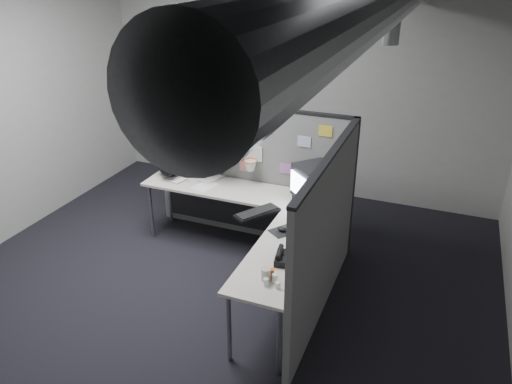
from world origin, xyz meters
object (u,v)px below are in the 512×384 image
at_px(desk, 251,213).
at_px(backpack, 169,161).
at_px(keyboard, 257,213).
at_px(monitor, 314,184).
at_px(phone, 287,258).

relative_size(desk, backpack, 5.41).
height_order(keyboard, backpack, backpack).
relative_size(monitor, phone, 2.02).
relative_size(phone, backpack, 0.61).
bearing_deg(keyboard, monitor, 33.22).
distance_m(monitor, keyboard, 0.69).
bearing_deg(phone, monitor, 94.44).
relative_size(keyboard, backpack, 1.18).
relative_size(desk, monitor, 4.37).
xyz_separation_m(desk, backpack, (-1.18, 0.31, 0.32)).
relative_size(monitor, backpack, 1.24).
bearing_deg(monitor, backpack, 177.17).
distance_m(desk, monitor, 0.75).
height_order(desk, keyboard, keyboard).
height_order(monitor, phone, monitor).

